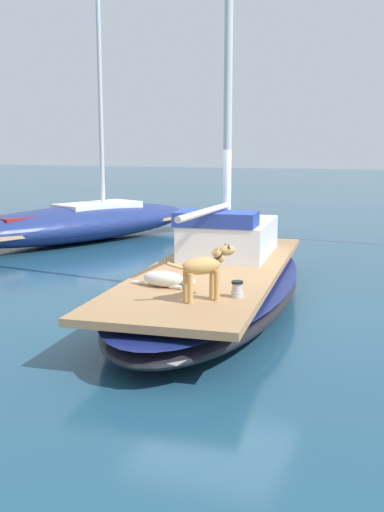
{
  "coord_description": "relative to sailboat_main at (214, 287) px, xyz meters",
  "views": [
    {
      "loc": [
        3.09,
        -8.99,
        2.57
      ],
      "look_at": [
        0.0,
        -1.0,
        1.01
      ],
      "focal_mm": 42.75,
      "sensor_mm": 36.0,
      "label": 1
    }
  ],
  "objects": [
    {
      "name": "dog_tan",
      "position": [
        0.57,
        -2.04,
        0.75
      ],
      "size": [
        0.72,
        0.73,
        0.7
      ],
      "color": "tan",
      "rests_on": "sailboat_main"
    },
    {
      "name": "cabin_house",
      "position": [
        -0.12,
        1.11,
        0.67
      ],
      "size": [
        1.62,
        2.35,
        0.84
      ],
      "color": "silver",
      "rests_on": "sailboat_main"
    },
    {
      "name": "coiled_rope",
      "position": [
        -0.46,
        -1.05,
        0.35
      ],
      "size": [
        0.32,
        0.32,
        0.04
      ],
      "primitive_type": "torus",
      "color": "beige",
      "rests_on": "sailboat_main"
    },
    {
      "name": "deck_winch",
      "position": [
        0.9,
        -1.74,
        0.42
      ],
      "size": [
        0.16,
        0.16,
        0.21
      ],
      "color": "#B7B7BC",
      "rests_on": "sailboat_main"
    },
    {
      "name": "sailboat_main",
      "position": [
        0.0,
        0.0,
        0.0
      ],
      "size": [
        3.25,
        7.46,
        0.66
      ],
      "color": "black",
      "rests_on": "ground"
    },
    {
      "name": "moored_boat_port_side",
      "position": [
        -5.64,
        5.22,
        0.19
      ],
      "size": [
        4.84,
        8.02,
        6.85
      ],
      "color": "navy",
      "rests_on": "ground"
    },
    {
      "name": "mast_main",
      "position": [
        -0.09,
        0.75,
        3.73
      ],
      "size": [
        0.14,
        2.27,
        7.55
      ],
      "color": "silver",
      "rests_on": "sailboat_main"
    },
    {
      "name": "dog_white",
      "position": [
        -0.17,
        -1.55,
        0.43
      ],
      "size": [
        0.95,
        0.28,
        0.22
      ],
      "color": "silver",
      "rests_on": "sailboat_main"
    },
    {
      "name": "ground_plane",
      "position": [
        0.0,
        0.0,
        -0.34
      ],
      "size": [
        120.0,
        120.0,
        0.0
      ],
      "primitive_type": "plane",
      "color": "navy"
    }
  ]
}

